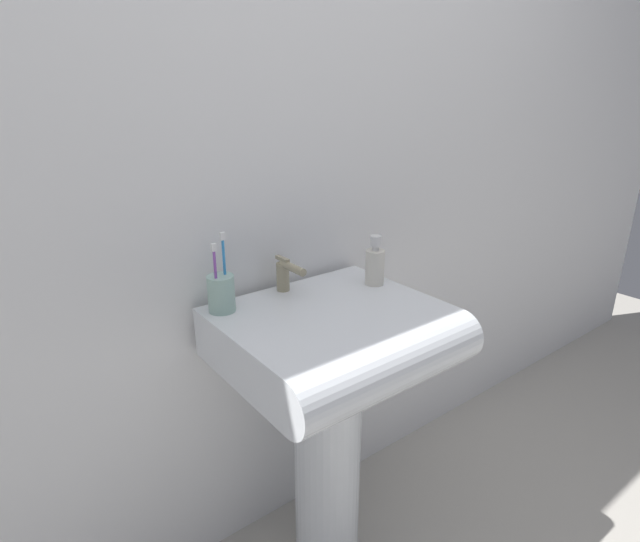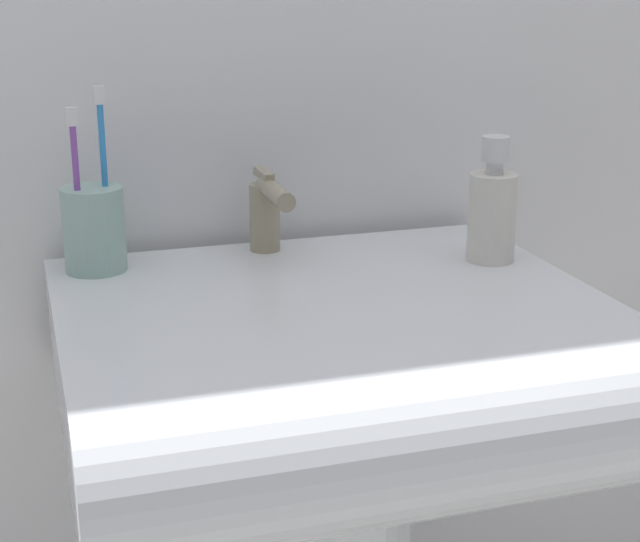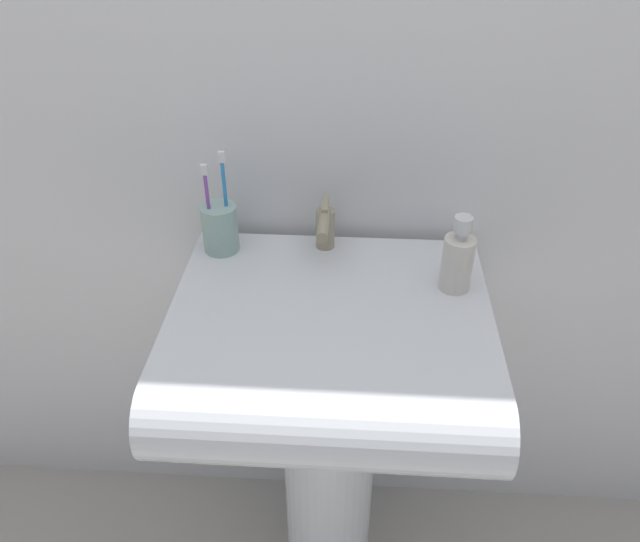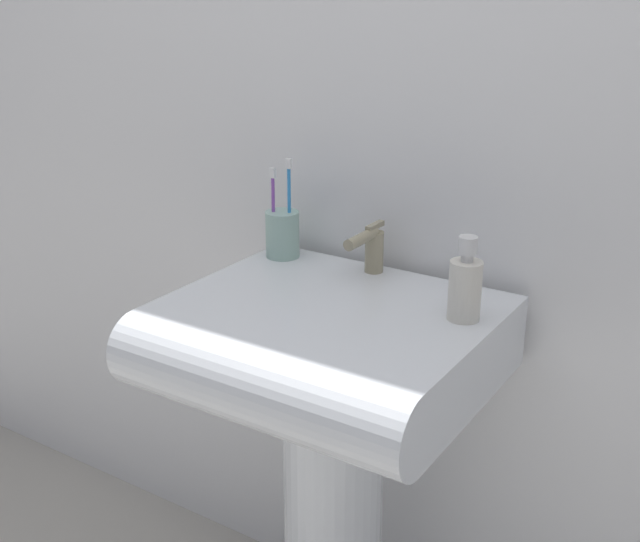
# 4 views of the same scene
# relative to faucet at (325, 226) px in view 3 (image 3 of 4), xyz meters

# --- Properties ---
(wall_back) EXTENTS (5.00, 0.05, 2.40)m
(wall_back) POSITION_rel_faucet_xyz_m (0.02, 0.10, 0.30)
(wall_back) COLOR white
(wall_back) RESTS_ON ground
(sink_pedestal) EXTENTS (0.19, 0.19, 0.71)m
(sink_pedestal) POSITION_rel_faucet_xyz_m (0.02, -0.17, -0.54)
(sink_pedestal) COLOR white
(sink_pedestal) RESTS_ON ground
(sink_basin) EXTENTS (0.56, 0.50, 0.14)m
(sink_basin) POSITION_rel_faucet_xyz_m (0.02, -0.22, -0.12)
(sink_basin) COLOR white
(sink_basin) RESTS_ON sink_pedestal
(faucet) EXTENTS (0.04, 0.13, 0.10)m
(faucet) POSITION_rel_faucet_xyz_m (0.00, 0.00, 0.00)
(faucet) COLOR tan
(faucet) RESTS_ON sink_basin
(toothbrush_cup) EXTENTS (0.07, 0.07, 0.21)m
(toothbrush_cup) POSITION_rel_faucet_xyz_m (-0.20, -0.01, -0.00)
(toothbrush_cup) COLOR #99BFB2
(toothbrush_cup) RESTS_ON sink_basin
(soap_bottle) EXTENTS (0.06, 0.06, 0.15)m
(soap_bottle) POSITION_rel_faucet_xyz_m (0.24, -0.11, 0.00)
(soap_bottle) COLOR silver
(soap_bottle) RESTS_ON sink_basin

